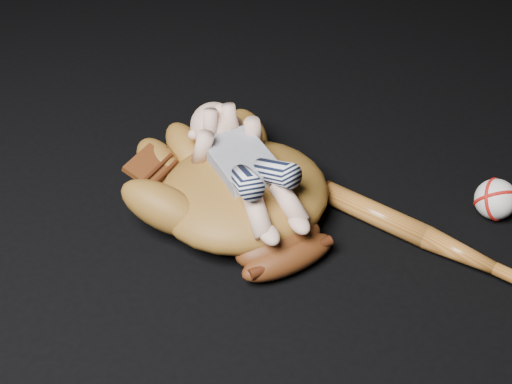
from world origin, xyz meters
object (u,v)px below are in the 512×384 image
baseball_bat (440,243)px  newborn_baby (248,165)px  baseball (496,199)px  baseball_glove (243,187)px

baseball_bat → newborn_baby: bearing=142.9°
newborn_baby → baseball: size_ratio=4.57×
newborn_baby → baseball: (0.44, -0.17, -0.09)m
baseball_glove → baseball: 0.48m
baseball_glove → baseball_bat: bearing=-45.6°
baseball_glove → newborn_baby: size_ratio=1.29×
baseball_glove → newborn_baby: newborn_baby is taller
newborn_baby → baseball: newborn_baby is taller
baseball_glove → newborn_baby: bearing=-47.9°
baseball → baseball_bat: bearing=-162.6°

